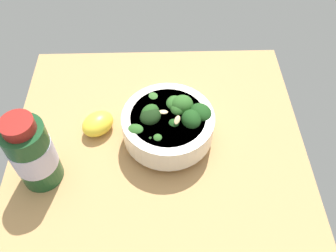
% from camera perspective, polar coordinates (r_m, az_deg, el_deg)
% --- Properties ---
extents(ground_plane, '(0.58, 0.58, 0.04)m').
position_cam_1_polar(ground_plane, '(0.72, -1.50, -4.53)').
color(ground_plane, tan).
extents(bowl_of_broccoli, '(0.18, 0.18, 0.09)m').
position_cam_1_polar(bowl_of_broccoli, '(0.69, 0.12, 0.47)').
color(bowl_of_broccoli, silver).
rests_on(bowl_of_broccoli, ground_plane).
extents(lemon_wedge, '(0.08, 0.09, 0.04)m').
position_cam_1_polar(lemon_wedge, '(0.73, -11.11, 0.38)').
color(lemon_wedge, yellow).
rests_on(lemon_wedge, ground_plane).
extents(bottle_tall, '(0.08, 0.08, 0.16)m').
position_cam_1_polar(bottle_tall, '(0.65, -20.80, -4.04)').
color(bottle_tall, '#194723').
rests_on(bottle_tall, ground_plane).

